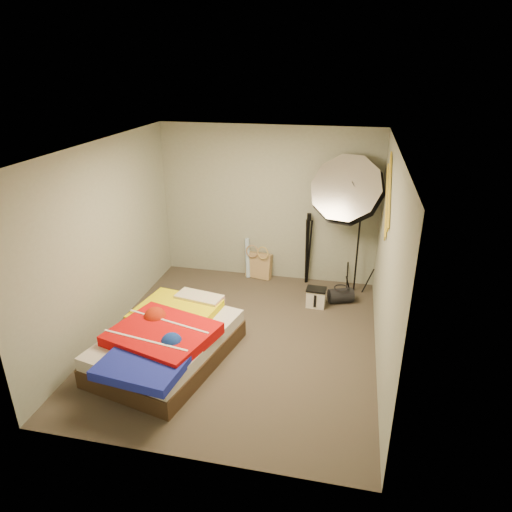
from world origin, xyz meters
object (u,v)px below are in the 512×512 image
(duffel_bag, at_px, (341,296))
(photo_umbrella, at_px, (348,191))
(wrapping_roll, at_px, (248,258))
(camera_case, at_px, (316,298))
(tote_bag, at_px, (259,265))
(bed, at_px, (167,341))
(camera_tripod, at_px, (308,244))

(duffel_bag, relative_size, photo_umbrella, 0.16)
(wrapping_roll, height_order, camera_case, wrapping_roll)
(duffel_bag, height_order, photo_umbrella, photo_umbrella)
(tote_bag, bearing_deg, duffel_bag, -11.85)
(bed, bearing_deg, camera_case, 46.27)
(bed, bearing_deg, duffel_bag, 43.86)
(camera_tripod, bearing_deg, duffel_bag, -44.43)
(camera_tripod, bearing_deg, tote_bag, 178.26)
(duffel_bag, xyz_separation_m, camera_tripod, (-0.58, 0.57, 0.57))
(duffel_bag, distance_m, bed, 2.77)
(duffel_bag, relative_size, camera_tripod, 0.31)
(bed, bearing_deg, camera_tripod, 60.51)
(photo_umbrella, bearing_deg, duffel_bag, -86.20)
(duffel_bag, xyz_separation_m, photo_umbrella, (-0.02, 0.36, 1.52))
(camera_case, distance_m, bed, 2.37)
(camera_case, bearing_deg, bed, -131.21)
(wrapping_roll, distance_m, duffel_bag, 1.71)
(tote_bag, height_order, camera_tripod, camera_tripod)
(wrapping_roll, height_order, photo_umbrella, photo_umbrella)
(photo_umbrella, height_order, camera_tripod, photo_umbrella)
(tote_bag, xyz_separation_m, duffel_bag, (1.39, -0.60, -0.10))
(camera_case, distance_m, duffel_bag, 0.41)
(photo_umbrella, xyz_separation_m, camera_tripod, (-0.56, 0.22, -0.95))
(wrapping_roll, bearing_deg, bed, -99.26)
(tote_bag, height_order, duffel_bag, tote_bag)
(tote_bag, distance_m, camera_tripod, 0.93)
(duffel_bag, bearing_deg, wrapping_roll, 138.90)
(tote_bag, relative_size, wrapping_roll, 0.64)
(photo_umbrella, bearing_deg, camera_tripod, 158.85)
(camera_case, height_order, camera_tripod, camera_tripod)
(wrapping_roll, bearing_deg, photo_umbrella, -8.81)
(bed, xyz_separation_m, photo_umbrella, (1.97, 2.27, 1.37))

